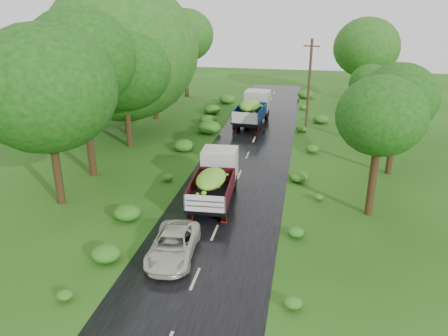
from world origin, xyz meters
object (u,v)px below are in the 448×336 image
(truck_near, at_px, (215,178))
(truck_far, at_px, (253,108))
(car, at_px, (173,245))
(utility_pole, at_px, (309,86))

(truck_near, bearing_deg, truck_far, 87.23)
(truck_far, xyz_separation_m, car, (-0.64, -23.46, -0.97))
(car, bearing_deg, utility_pole, 70.64)
(utility_pole, bearing_deg, truck_far, 169.47)
(car, bearing_deg, truck_near, 79.74)
(car, distance_m, utility_pole, 22.38)
(truck_near, height_order, utility_pole, utility_pole)
(truck_far, relative_size, utility_pole, 0.84)
(truck_near, bearing_deg, utility_pole, 68.78)
(truck_far, height_order, car, truck_far)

